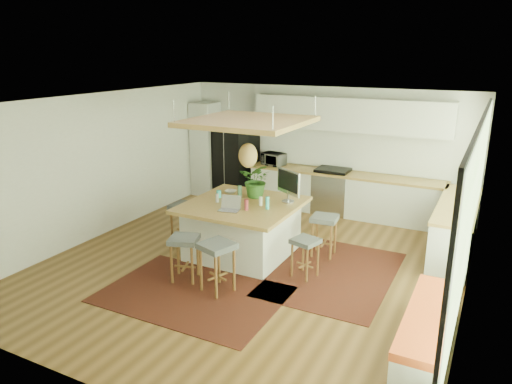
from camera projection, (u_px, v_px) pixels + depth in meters
The scene contains 37 objects.
floor at pixel (253, 264), 8.05m from camera, with size 7.00×7.00×0.00m, color #523617.
ceiling at pixel (253, 101), 7.28m from camera, with size 7.00×7.00×0.00m, color white.
wall_back at pixel (325, 148), 10.65m from camera, with size 6.50×6.50×0.00m, color silver.
wall_front at pixel (88, 273), 4.68m from camera, with size 6.50×6.50×0.00m, color silver.
wall_left at pixel (101, 165), 9.09m from camera, with size 7.00×7.00×0.00m, color silver.
wall_right at pixel (474, 217), 6.25m from camera, with size 7.00×7.00×0.00m, color silver.
window_wall at pixel (472, 213), 6.24m from camera, with size 0.10×6.20×2.60m, color black, non-canonical shape.
pantry at pixel (206, 149), 11.73m from camera, with size 0.55×0.60×2.25m, color silver.
back_counter_base at pixel (343, 195), 10.40m from camera, with size 4.20×0.60×0.88m, color silver.
back_counter_top at pixel (344, 174), 10.27m from camera, with size 4.24×0.64×0.05m, color olive.
backsplash at pixel (349, 151), 10.40m from camera, with size 4.20×0.02×0.80m, color white.
upper_cabinets at pixel (349, 115), 10.03m from camera, with size 4.20×0.34×0.70m, color silver.
range at pixel (332, 190), 10.49m from camera, with size 0.76×0.62×1.00m, color #A5A5AA, non-canonical shape.
right_counter_base at pixel (455, 230), 8.35m from camera, with size 0.60×2.50×0.88m, color silver.
right_counter_top at pixel (458, 205), 8.22m from camera, with size 0.64×2.54×0.05m, color olive.
window_bench at pixel (428, 331), 5.66m from camera, with size 0.52×2.00×0.50m, color silver, non-canonical shape.
ceiling_panel at pixel (248, 138), 7.94m from camera, with size 1.86×1.86×0.80m, color olive, non-canonical shape.
rug_near at pixel (193, 294), 7.03m from camera, with size 2.60×1.80×0.01m, color black.
rug_right at pixel (334, 273), 7.69m from camera, with size 1.80×2.60×0.01m, color black.
fridge at pixel (236, 160), 11.44m from camera, with size 0.92×0.72×1.85m, color black, non-canonical shape.
island at pixel (243, 229), 8.33m from camera, with size 1.85×1.85×0.93m, color olive, non-canonical shape.
stool_near_left at pixel (185, 259), 7.40m from camera, with size 0.42×0.42×0.71m, color #43474B, non-canonical shape.
stool_near_right at pixel (217, 269), 7.04m from camera, with size 0.45×0.45×0.77m, color #43474B, non-canonical shape.
stool_right_front at pixel (305, 256), 7.50m from camera, with size 0.38×0.38×0.64m, color #43474B, non-canonical shape.
stool_right_back at pixel (324, 236), 8.29m from camera, with size 0.43×0.43×0.72m, color #43474B, non-canonical shape.
stool_left_side at pixel (185, 224), 8.88m from camera, with size 0.44×0.44×0.74m, color #43474B, non-canonical shape.
laptop at pixel (229, 204), 7.78m from camera, with size 0.34×0.36×0.25m, color #A5A5AA, non-canonical shape.
monitor at pixel (288, 187), 8.20m from camera, with size 0.62×0.22×0.57m, color #A5A5AA, non-canonical shape.
microwave at pixel (274, 158), 10.92m from camera, with size 0.51×0.28×0.34m, color #A5A5AA.
island_plant at pixel (257, 184), 8.47m from camera, with size 0.57×0.63×0.49m, color #1E4C19.
island_bowl at pixel (231, 192), 8.78m from camera, with size 0.21×0.21×0.05m, color white.
island_bottle_0 at pixel (218, 192), 8.50m from camera, with size 0.07×0.07×0.19m, color #3AE0E8.
island_bottle_1 at pixel (218, 197), 8.22m from camera, with size 0.07×0.07×0.19m, color silver.
island_bottle_2 at pixel (247, 205), 7.80m from camera, with size 0.07×0.07×0.19m, color #9F353F.
island_bottle_3 at pixel (262, 200), 8.06m from camera, with size 0.07×0.07×0.19m, color white.
island_bottle_4 at pixel (239, 193), 8.47m from camera, with size 0.07×0.07×0.19m, color #447255.
island_bottle_5 at pixel (266, 204), 7.87m from camera, with size 0.07×0.07×0.19m, color #3AE0E8.
Camera 1 is at (3.40, -6.55, 3.43)m, focal length 33.67 mm.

